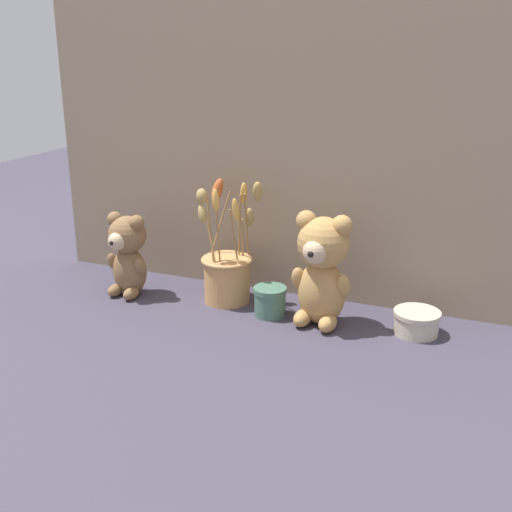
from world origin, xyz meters
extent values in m
plane|color=#3D3847|center=(0.00, 0.00, 0.00)|extent=(4.00, 4.00, 0.00)
cube|color=gray|center=(0.00, 0.17, 0.40)|extent=(1.27, 0.02, 0.79)
ellipsoid|color=tan|center=(0.17, 0.01, 0.08)|extent=(0.12, 0.10, 0.15)
sphere|color=tan|center=(0.17, 0.01, 0.20)|extent=(0.12, 0.12, 0.12)
sphere|color=#D1B289|center=(0.16, -0.03, 0.19)|extent=(0.06, 0.06, 0.06)
sphere|color=black|center=(0.16, -0.06, 0.19)|extent=(0.02, 0.02, 0.02)
sphere|color=tan|center=(0.21, 0.01, 0.24)|extent=(0.05, 0.05, 0.05)
sphere|color=tan|center=(0.12, 0.02, 0.24)|extent=(0.05, 0.05, 0.05)
ellipsoid|color=tan|center=(0.22, 0.00, 0.10)|extent=(0.04, 0.06, 0.07)
ellipsoid|color=tan|center=(0.11, 0.01, 0.10)|extent=(0.04, 0.06, 0.07)
ellipsoid|color=tan|center=(0.19, -0.03, 0.02)|extent=(0.04, 0.07, 0.04)
ellipsoid|color=tan|center=(0.13, -0.02, 0.02)|extent=(0.04, 0.07, 0.04)
ellipsoid|color=olive|center=(-0.34, 0.00, 0.06)|extent=(0.10, 0.08, 0.13)
sphere|color=olive|center=(-0.34, 0.00, 0.16)|extent=(0.10, 0.10, 0.10)
sphere|color=#D1B289|center=(-0.35, -0.04, 0.15)|extent=(0.05, 0.05, 0.05)
sphere|color=black|center=(-0.35, -0.06, 0.16)|extent=(0.01, 0.01, 0.01)
sphere|color=olive|center=(-0.31, -0.01, 0.20)|extent=(0.04, 0.04, 0.04)
sphere|color=olive|center=(-0.38, 0.00, 0.20)|extent=(0.04, 0.04, 0.04)
ellipsoid|color=olive|center=(-0.30, -0.02, 0.08)|extent=(0.03, 0.05, 0.06)
ellipsoid|color=olive|center=(-0.39, -0.01, 0.08)|extent=(0.03, 0.05, 0.06)
ellipsoid|color=olive|center=(-0.32, -0.03, 0.02)|extent=(0.04, 0.05, 0.03)
ellipsoid|color=olive|center=(-0.37, -0.03, 0.02)|extent=(0.04, 0.05, 0.03)
cylinder|color=tan|center=(-0.09, 0.05, 0.06)|extent=(0.12, 0.12, 0.12)
torus|color=tan|center=(-0.09, 0.05, 0.11)|extent=(0.13, 0.13, 0.01)
cylinder|color=#9E7542|center=(-0.12, 0.02, 0.20)|extent=(0.03, 0.03, 0.16)
ellipsoid|color=tan|center=(-0.13, 0.01, 0.28)|extent=(0.04, 0.04, 0.04)
cylinder|color=#9E7542|center=(-0.10, 0.03, 0.19)|extent=(0.02, 0.01, 0.15)
ellipsoid|color=gold|center=(-0.10, 0.02, 0.27)|extent=(0.03, 0.02, 0.06)
cylinder|color=#9E7542|center=(-0.12, 0.01, 0.18)|extent=(0.04, 0.03, 0.12)
ellipsoid|color=tan|center=(-0.13, 0.00, 0.24)|extent=(0.04, 0.03, 0.05)
cylinder|color=#9E7542|center=(-0.05, 0.07, 0.17)|extent=(0.02, 0.04, 0.10)
ellipsoid|color=tan|center=(-0.04, 0.07, 0.22)|extent=(0.04, 0.04, 0.06)
cylinder|color=#9E7542|center=(-0.04, 0.06, 0.20)|extent=(0.02, 0.06, 0.17)
ellipsoid|color=tan|center=(-0.02, 0.07, 0.29)|extent=(0.03, 0.04, 0.06)
cylinder|color=#9E7542|center=(-0.06, 0.07, 0.20)|extent=(0.02, 0.02, 0.16)
ellipsoid|color=gold|center=(-0.06, 0.08, 0.28)|extent=(0.03, 0.03, 0.06)
cylinder|color=#9E7542|center=(-0.06, 0.03, 0.18)|extent=(0.02, 0.02, 0.13)
ellipsoid|color=gold|center=(-0.06, 0.03, 0.25)|extent=(0.03, 0.03, 0.06)
cylinder|color=#9E7542|center=(-0.12, 0.09, 0.19)|extent=(0.05, 0.04, 0.16)
ellipsoid|color=#C65B28|center=(-0.14, 0.11, 0.27)|extent=(0.05, 0.05, 0.07)
cylinder|color=beige|center=(0.38, 0.04, 0.02)|extent=(0.10, 0.10, 0.04)
cylinder|color=beige|center=(0.38, 0.04, 0.05)|extent=(0.11, 0.11, 0.01)
cylinder|color=#47705B|center=(0.04, 0.01, 0.03)|extent=(0.08, 0.08, 0.06)
cylinder|color=#47705B|center=(0.04, 0.01, 0.06)|extent=(0.08, 0.08, 0.01)
camera|label=1|loc=(0.54, -1.32, 0.63)|focal=45.00mm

